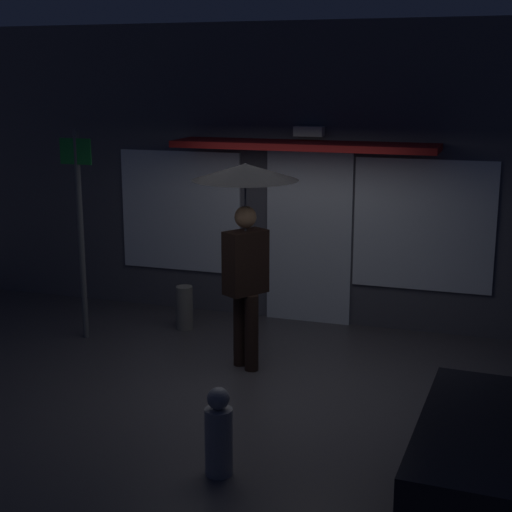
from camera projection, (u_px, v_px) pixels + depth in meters
The scene contains 6 objects.
ground_plane at pixel (255, 383), 8.02m from camera, with size 18.00×18.00×0.00m, color #423F44.
building_facade at pixel (313, 176), 9.75m from camera, with size 10.99×1.00×3.76m.
person_with_umbrella at pixel (245, 213), 8.04m from camera, with size 1.12×1.12×2.23m.
street_sign_post at pixel (80, 223), 9.07m from camera, with size 0.40×0.07×2.51m.
sidewalk_bollard at pixel (185, 308), 9.65m from camera, with size 0.21×0.21×0.55m, color slate.
fire_hydrant at pixel (219, 434), 6.11m from camera, with size 0.23×0.23×0.74m.
Camera 1 is at (2.34, -7.12, 3.13)m, focal length 54.06 mm.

